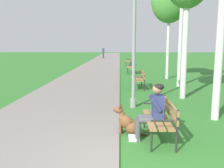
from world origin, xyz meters
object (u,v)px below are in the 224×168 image
Objects in this scene: park_bench_far at (132,66)px; birch_tree_fifth at (170,0)px; park_bench_furthest at (129,60)px; lamp_post_near at (134,45)px; park_bench_near at (162,116)px; pedestrian_distant at (103,53)px; dog_brown at (128,123)px; person_seated_on_near_bench at (153,110)px; park_bench_mid at (139,78)px.

park_bench_far is 5.28m from birch_tree_fifth.
lamp_post_near reaches higher than park_bench_furthest.
park_bench_furthest is at bearing 90.14° from park_bench_near.
park_bench_furthest is at bearing -74.72° from pedestrian_distant.
park_bench_furthest is 0.38× the size of lamp_post_near.
park_bench_far is 18.63m from pedestrian_distant.
dog_brown is at bearing -93.10° from park_bench_far.
birch_tree_fifth is (2.13, 9.68, 3.88)m from person_seated_on_near_bench.
park_bench_near is 1.20× the size of person_seated_on_near_bench.
person_seated_on_near_bench is (-0.21, -0.06, 0.17)m from park_bench_near.
dog_brown is at bearing 159.52° from park_bench_near.
dog_brown is 0.14× the size of birch_tree_fifth.
birch_tree_fifth reaches higher than pedestrian_distant.
pedestrian_distant is (-3.28, 18.33, 0.33)m from park_bench_far.
dog_brown is (-0.51, 0.33, -0.42)m from person_seated_on_near_bench.
birch_tree_fifth reaches higher than person_seated_on_near_bench.
birch_tree_fifth is 3.57× the size of pedestrian_distant.
park_bench_near is 1.00× the size of park_bench_furthest.
park_bench_near is 0.25× the size of birch_tree_fifth.
park_bench_furthest is 1.20× the size of person_seated_on_near_bench.
park_bench_furthest reaches higher than dog_brown.
person_seated_on_near_bench reaches higher than dog_brown.
lamp_post_near is 28.12m from pedestrian_distant.
park_bench_mid is 5.59m from birch_tree_fifth.
park_bench_near is at bearing -20.48° from dog_brown.
park_bench_near and park_bench_mid have the same top height.
park_bench_furthest is 1.82× the size of dog_brown.
park_bench_mid is 0.91× the size of pedestrian_distant.
birch_tree_fifth reaches higher than lamp_post_near.
pedestrian_distant is (-2.63, 30.43, 0.58)m from dog_brown.
birch_tree_fifth reaches higher than park_bench_furthest.
person_seated_on_near_bench is 0.21× the size of birch_tree_fifth.
park_bench_far is at bearing 87.54° from lamp_post_near.
lamp_post_near is at bearing 84.42° from dog_brown.
birch_tree_fifth reaches higher than park_bench_mid.
lamp_post_near is at bearing -91.53° from park_bench_furthest.
pedestrian_distant is at bearing 97.77° from park_bench_mid.
park_bench_far is 0.25× the size of birch_tree_fifth.
person_seated_on_near_bench is at bearing -90.69° from park_bench_far.
park_bench_far is at bearing 86.90° from dog_brown.
person_seated_on_near_bench is 1.52× the size of dog_brown.
dog_brown is 3.07m from lamp_post_near.
park_bench_far is at bearing 90.27° from park_bench_near.
person_seated_on_near_bench reaches higher than park_bench_mid.
park_bench_furthest is at bearing 87.92° from dog_brown.
pedestrian_distant reaches higher than person_seated_on_near_bench.
dog_brown is 30.55m from pedestrian_distant.
park_bench_furthest is at bearing 89.89° from park_bench_far.
park_bench_mid is at bearing -120.05° from birch_tree_fifth.
park_bench_furthest is at bearing 89.51° from person_seated_on_near_bench.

